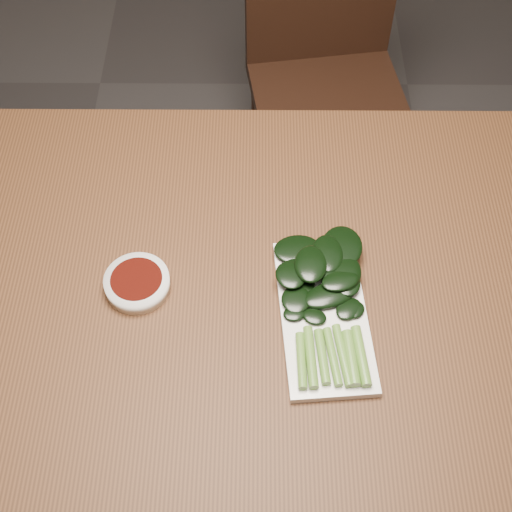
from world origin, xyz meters
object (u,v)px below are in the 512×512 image
serving_plate (323,315)px  chair_far (326,69)px  sauce_bowl (137,283)px  gai_lan (325,290)px  table (246,299)px

serving_plate → chair_far: bearing=85.5°
sauce_bowl → gai_lan: size_ratio=0.36×
sauce_bowl → serving_plate: sauce_bowl is taller
table → gai_lan: size_ratio=4.67×
chair_far → gai_lan: bearing=-103.2°
sauce_bowl → gai_lan: bearing=-3.6°
chair_far → serving_plate: bearing=-103.2°
gai_lan → sauce_bowl: bearing=176.4°
chair_far → sauce_bowl: (-0.37, -0.86, 0.28)m
chair_far → serving_plate: 0.95m
table → sauce_bowl: sauce_bowl is taller
table → serving_plate: (0.13, -0.08, 0.08)m
table → chair_far: 0.88m
table → sauce_bowl: 0.20m
chair_far → sauce_bowl: size_ratio=8.31×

